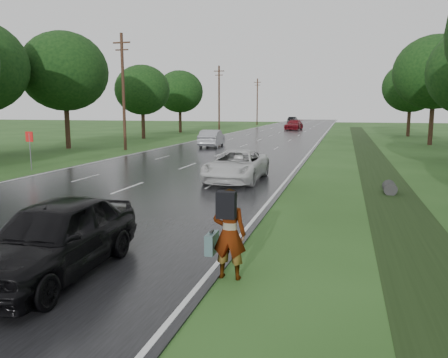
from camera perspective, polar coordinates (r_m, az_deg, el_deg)
road at (r=55.81m, az=5.63°, el=5.45°), size 14.00×180.00×0.04m
edge_stripe_east at (r=55.06m, az=12.59°, el=5.24°), size 0.12×180.00×0.01m
edge_stripe_west at (r=57.35m, az=-1.06°, el=5.61°), size 0.12×180.00×0.01m
center_line at (r=55.81m, az=5.63°, el=5.47°), size 0.12×180.00×0.01m
drainage_ditch at (r=28.87m, az=19.26°, el=1.49°), size 2.20×120.00×0.56m
road_sign at (r=28.42m, az=-24.04°, el=4.35°), size 0.50×0.06×2.30m
utility_pole_mid at (r=39.61m, az=-13.02°, el=11.22°), size 1.60×0.26×10.00m
utility_pole_far at (r=67.54m, az=-0.65°, el=10.53°), size 1.60×0.26×10.00m
utility_pole_distant at (r=96.71m, az=4.37°, el=10.12°), size 1.60×0.26×10.00m
tree_east_d at (r=48.70m, az=25.85°, el=12.44°), size 8.00×8.00×10.76m
tree_east_f at (r=62.44m, az=23.23°, el=10.98°), size 7.20×7.20×9.62m
tree_west_c at (r=42.76m, az=-20.14°, el=13.05°), size 7.80×7.80×10.43m
tree_west_d at (r=54.37m, az=-10.63°, el=11.36°), size 6.60×6.60×8.80m
tree_west_f at (r=67.46m, az=-5.80°, el=11.29°), size 7.00×7.00×9.29m
pedestrian at (r=9.43m, az=0.54°, el=-7.02°), size 0.89×0.79×1.99m
white_pickup at (r=22.05m, az=1.64°, el=1.77°), size 2.58×5.51×1.53m
dark_sedan at (r=10.29m, az=-21.31°, el=-7.09°), size 2.18×5.03×1.69m
silver_sedan at (r=41.53m, az=-1.59°, el=5.34°), size 2.13×5.03×1.61m
far_car_red at (r=75.90m, az=9.12°, el=7.01°), size 2.96×6.00×1.68m
far_car_dark at (r=108.16m, az=8.97°, el=7.62°), size 2.06×4.89×1.57m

